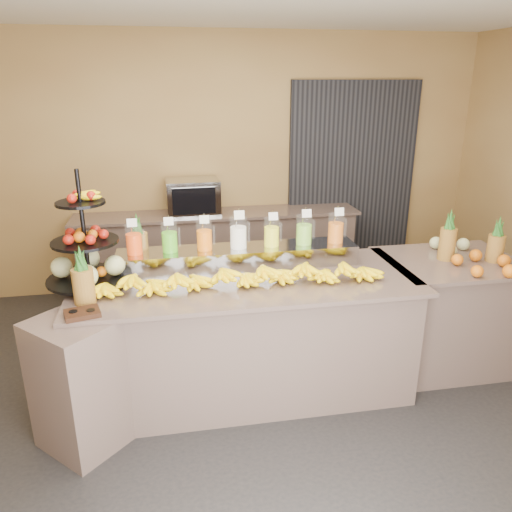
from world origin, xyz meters
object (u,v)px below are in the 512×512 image
object	(u,v)px
banana_heap	(241,274)
pitcher_tray	(239,257)
right_fruit_pile	(476,255)
fruit_stand	(92,256)
oven_warmer	(193,197)
condiment_caddy	(82,313)

from	to	relation	value
banana_heap	pitcher_tray	bearing A→B (deg)	84.06
right_fruit_pile	fruit_stand	bearing A→B (deg)	177.22
pitcher_tray	fruit_stand	bearing A→B (deg)	-170.50
banana_heap	oven_warmer	bearing A→B (deg)	95.86
pitcher_tray	right_fruit_pile	world-z (taller)	right_fruit_pile
pitcher_tray	condiment_caddy	xyz separation A→B (m)	(-1.08, -0.69, -0.06)
fruit_stand	right_fruit_pile	size ratio (longest dim) A/B	1.67
pitcher_tray	oven_warmer	size ratio (longest dim) A/B	3.31
pitcher_tray	oven_warmer	world-z (taller)	oven_warmer
condiment_caddy	right_fruit_pile	bearing A→B (deg)	7.28
fruit_stand	right_fruit_pile	distance (m)	2.89
banana_heap	oven_warmer	size ratio (longest dim) A/B	3.77
fruit_stand	oven_warmer	size ratio (longest dim) A/B	1.47
oven_warmer	fruit_stand	bearing A→B (deg)	-115.60
pitcher_tray	right_fruit_pile	size ratio (longest dim) A/B	3.76
condiment_caddy	right_fruit_pile	xyz separation A→B (m)	(2.90, 0.37, 0.07)
pitcher_tray	oven_warmer	xyz separation A→B (m)	(-0.25, 1.67, 0.11)
right_fruit_pile	oven_warmer	distance (m)	2.87
fruit_stand	pitcher_tray	bearing A→B (deg)	29.37
right_fruit_pile	oven_warmer	xyz separation A→B (m)	(-2.07, 1.99, 0.10)
banana_heap	right_fruit_pile	xyz separation A→B (m)	(1.86, 0.05, 0.00)
pitcher_tray	right_fruit_pile	distance (m)	1.85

